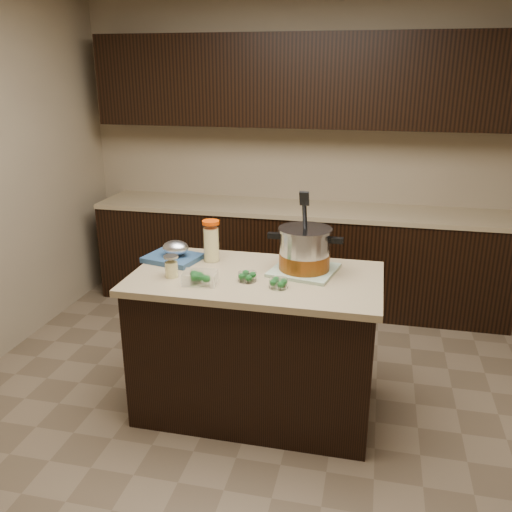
{
  "coord_description": "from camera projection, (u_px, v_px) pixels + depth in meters",
  "views": [
    {
      "loc": [
        0.65,
        -2.89,
        2.05
      ],
      "look_at": [
        0.0,
        0.0,
        1.02
      ],
      "focal_mm": 38.0,
      "sensor_mm": 36.0,
      "label": 1
    }
  ],
  "objects": [
    {
      "name": "stock_pot",
      "position": [
        305.0,
        252.0,
        3.19
      ],
      "size": [
        0.45,
        0.33,
        0.45
      ],
      "rotation": [
        0.0,
        0.0,
        -0.04
      ],
      "color": "#B7B7BC",
      "rests_on": "dish_towel"
    },
    {
      "name": "mason_jar",
      "position": [
        171.0,
        267.0,
        3.13
      ],
      "size": [
        0.1,
        0.1,
        0.14
      ],
      "rotation": [
        0.0,
        0.0,
        0.16
      ],
      "color": "#F3E594",
      "rests_on": "island"
    },
    {
      "name": "blue_tray",
      "position": [
        174.0,
        254.0,
        3.4
      ],
      "size": [
        0.37,
        0.32,
        0.12
      ],
      "rotation": [
        0.0,
        0.0,
        -0.23
      ],
      "color": "navy",
      "rests_on": "island"
    },
    {
      "name": "broccoli_tub_left",
      "position": [
        247.0,
        277.0,
        3.08
      ],
      "size": [
        0.13,
        0.13,
        0.05
      ],
      "rotation": [
        0.0,
        0.0,
        0.19
      ],
      "color": "silver",
      "rests_on": "island"
    },
    {
      "name": "ground_plane",
      "position": [
        256.0,
        406.0,
        3.47
      ],
      "size": [
        4.0,
        4.0,
        0.0
      ],
      "primitive_type": "plane",
      "color": "brown",
      "rests_on": "ground"
    },
    {
      "name": "room_shell",
      "position": [
        256.0,
        134.0,
        2.91
      ],
      "size": [
        4.04,
        4.04,
        2.72
      ],
      "color": "tan",
      "rests_on": "ground"
    },
    {
      "name": "broccoli_tub_right",
      "position": [
        278.0,
        284.0,
        2.99
      ],
      "size": [
        0.13,
        0.13,
        0.05
      ],
      "rotation": [
        0.0,
        0.0,
        0.3
      ],
      "color": "silver",
      "rests_on": "island"
    },
    {
      "name": "back_cabinets",
      "position": [
        299.0,
        201.0,
        4.76
      ],
      "size": [
        3.6,
        0.63,
        2.33
      ],
      "color": "black",
      "rests_on": "ground"
    },
    {
      "name": "dish_towel",
      "position": [
        304.0,
        270.0,
        3.23
      ],
      "size": [
        0.42,
        0.42,
        0.02
      ],
      "primitive_type": "cube",
      "rotation": [
        0.0,
        0.0,
        -0.2
      ],
      "color": "#659162",
      "rests_on": "island"
    },
    {
      "name": "island",
      "position": [
        256.0,
        343.0,
        3.32
      ],
      "size": [
        1.46,
        0.81,
        0.9
      ],
      "color": "black",
      "rests_on": "ground"
    },
    {
      "name": "broccoli_tub_rect",
      "position": [
        200.0,
        278.0,
        3.05
      ],
      "size": [
        0.2,
        0.16,
        0.07
      ],
      "rotation": [
        0.0,
        0.0,
        0.12
      ],
      "color": "silver",
      "rests_on": "island"
    },
    {
      "name": "lemonade_pitcher",
      "position": [
        211.0,
        242.0,
        3.38
      ],
      "size": [
        0.13,
        0.13,
        0.26
      ],
      "rotation": [
        0.0,
        0.0,
        0.2
      ],
      "color": "#F3E594",
      "rests_on": "island"
    }
  ]
}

